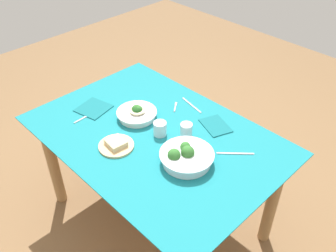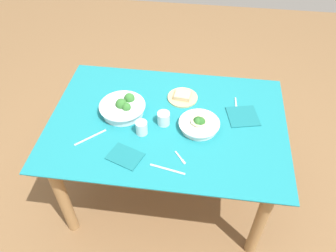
{
  "view_description": "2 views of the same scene",
  "coord_description": "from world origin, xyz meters",
  "px_view_note": "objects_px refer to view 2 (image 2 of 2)",
  "views": [
    {
      "loc": [
        -1.16,
        1.04,
        1.97
      ],
      "look_at": [
        -0.01,
        -0.09,
        0.72
      ],
      "focal_mm": 39.27,
      "sensor_mm": 36.0,
      "label": 1
    },
    {
      "loc": [
        0.19,
        -1.38,
        2.07
      ],
      "look_at": [
        0.01,
        -0.05,
        0.72
      ],
      "focal_mm": 35.96,
      "sensor_mm": 36.0,
      "label": 2
    }
  ],
  "objects_px": {
    "napkin_folded_lower": "(243,116)",
    "water_glass_side": "(142,128)",
    "bread_side_plate": "(183,97)",
    "napkin_folded_upper": "(125,156)",
    "fork_by_near_bowl": "(236,104)",
    "table_knife_right": "(167,169)",
    "broccoli_bowl_near": "(199,124)",
    "water_glass_center": "(164,118)",
    "fork_by_far_bowl": "(181,158)",
    "table_knife_left": "(91,137)",
    "broccoli_bowl_far": "(123,108)"
  },
  "relations": [
    {
      "from": "napkin_folded_lower",
      "to": "water_glass_side",
      "type": "bearing_deg",
      "value": -159.75
    },
    {
      "from": "bread_side_plate",
      "to": "water_glass_side",
      "type": "bearing_deg",
      "value": -121.0
    },
    {
      "from": "table_knife_right",
      "to": "napkin_folded_lower",
      "type": "relative_size",
      "value": 1.08
    },
    {
      "from": "broccoli_bowl_far",
      "to": "napkin_folded_upper",
      "type": "distance_m",
      "value": 0.35
    },
    {
      "from": "water_glass_side",
      "to": "table_knife_right",
      "type": "height_order",
      "value": "water_glass_side"
    },
    {
      "from": "fork_by_near_bowl",
      "to": "table_knife_right",
      "type": "bearing_deg",
      "value": -35.08
    },
    {
      "from": "water_glass_center",
      "to": "napkin_folded_lower",
      "type": "relative_size",
      "value": 0.46
    },
    {
      "from": "table_knife_left",
      "to": "table_knife_right",
      "type": "height_order",
      "value": "same"
    },
    {
      "from": "bread_side_plate",
      "to": "table_knife_right",
      "type": "relative_size",
      "value": 0.99
    },
    {
      "from": "bread_side_plate",
      "to": "table_knife_right",
      "type": "height_order",
      "value": "bread_side_plate"
    },
    {
      "from": "broccoli_bowl_far",
      "to": "napkin_folded_lower",
      "type": "bearing_deg",
      "value": 4.64
    },
    {
      "from": "napkin_folded_upper",
      "to": "napkin_folded_lower",
      "type": "distance_m",
      "value": 0.73
    },
    {
      "from": "napkin_folded_upper",
      "to": "fork_by_far_bowl",
      "type": "bearing_deg",
      "value": 5.2
    },
    {
      "from": "bread_side_plate",
      "to": "fork_by_near_bowl",
      "type": "xyz_separation_m",
      "value": [
        0.33,
        -0.01,
        -0.01
      ]
    },
    {
      "from": "table_knife_left",
      "to": "water_glass_center",
      "type": "bearing_deg",
      "value": 159.37
    },
    {
      "from": "broccoli_bowl_far",
      "to": "fork_by_far_bowl",
      "type": "height_order",
      "value": "broccoli_bowl_far"
    },
    {
      "from": "fork_by_near_bowl",
      "to": "napkin_folded_upper",
      "type": "bearing_deg",
      "value": -52.25
    },
    {
      "from": "fork_by_far_bowl",
      "to": "table_knife_right",
      "type": "height_order",
      "value": "same"
    },
    {
      "from": "table_knife_left",
      "to": "table_knife_right",
      "type": "xyz_separation_m",
      "value": [
        0.45,
        -0.16,
        0.0
      ]
    },
    {
      "from": "water_glass_center",
      "to": "fork_by_far_bowl",
      "type": "relative_size",
      "value": 0.96
    },
    {
      "from": "water_glass_center",
      "to": "napkin_folded_upper",
      "type": "xyz_separation_m",
      "value": [
        -0.17,
        -0.27,
        -0.04
      ]
    },
    {
      "from": "fork_by_far_bowl",
      "to": "napkin_folded_lower",
      "type": "bearing_deg",
      "value": 100.14
    },
    {
      "from": "broccoli_bowl_far",
      "to": "water_glass_side",
      "type": "bearing_deg",
      "value": -47.16
    },
    {
      "from": "water_glass_side",
      "to": "fork_by_far_bowl",
      "type": "xyz_separation_m",
      "value": [
        0.24,
        -0.16,
        -0.04
      ]
    },
    {
      "from": "fork_by_far_bowl",
      "to": "water_glass_side",
      "type": "bearing_deg",
      "value": -161.27
    },
    {
      "from": "bread_side_plate",
      "to": "napkin_folded_upper",
      "type": "bearing_deg",
      "value": -116.28
    },
    {
      "from": "fork_by_near_bowl",
      "to": "table_knife_left",
      "type": "xyz_separation_m",
      "value": [
        -0.8,
        -0.39,
        -0.0
      ]
    },
    {
      "from": "water_glass_side",
      "to": "table_knife_right",
      "type": "distance_m",
      "value": 0.3
    },
    {
      "from": "napkin_folded_upper",
      "to": "napkin_folded_lower",
      "type": "relative_size",
      "value": 1.0
    },
    {
      "from": "broccoli_bowl_near",
      "to": "napkin_folded_upper",
      "type": "height_order",
      "value": "broccoli_bowl_near"
    },
    {
      "from": "fork_by_far_bowl",
      "to": "fork_by_near_bowl",
      "type": "xyz_separation_m",
      "value": [
        0.29,
        0.47,
        -0.0
      ]
    },
    {
      "from": "table_knife_left",
      "to": "fork_by_near_bowl",
      "type": "bearing_deg",
      "value": 162.03
    },
    {
      "from": "water_glass_center",
      "to": "table_knife_left",
      "type": "bearing_deg",
      "value": -156.67
    },
    {
      "from": "bread_side_plate",
      "to": "water_glass_center",
      "type": "relative_size",
      "value": 2.36
    },
    {
      "from": "bread_side_plate",
      "to": "fork_by_far_bowl",
      "type": "height_order",
      "value": "bread_side_plate"
    },
    {
      "from": "broccoli_bowl_far",
      "to": "fork_by_far_bowl",
      "type": "bearing_deg",
      "value": -39.25
    },
    {
      "from": "fork_by_near_bowl",
      "to": "table_knife_right",
      "type": "relative_size",
      "value": 0.55
    },
    {
      "from": "fork_by_near_bowl",
      "to": "napkin_folded_lower",
      "type": "bearing_deg",
      "value": 17.34
    },
    {
      "from": "broccoli_bowl_far",
      "to": "table_knife_right",
      "type": "height_order",
      "value": "broccoli_bowl_far"
    },
    {
      "from": "broccoli_bowl_near",
      "to": "napkin_folded_upper",
      "type": "xyz_separation_m",
      "value": [
        -0.37,
        -0.26,
        -0.03
      ]
    },
    {
      "from": "table_knife_right",
      "to": "napkin_folded_lower",
      "type": "bearing_deg",
      "value": 60.39
    },
    {
      "from": "water_glass_center",
      "to": "fork_by_near_bowl",
      "type": "xyz_separation_m",
      "value": [
        0.42,
        0.22,
        -0.04
      ]
    },
    {
      "from": "fork_by_near_bowl",
      "to": "napkin_folded_lower",
      "type": "height_order",
      "value": "napkin_folded_lower"
    },
    {
      "from": "water_glass_side",
      "to": "napkin_folded_upper",
      "type": "distance_m",
      "value": 0.19
    },
    {
      "from": "table_knife_left",
      "to": "napkin_folded_lower",
      "type": "xyz_separation_m",
      "value": [
        0.84,
        0.28,
        0.0
      ]
    },
    {
      "from": "table_knife_right",
      "to": "table_knife_left",
      "type": "bearing_deg",
      "value": 171.85
    },
    {
      "from": "broccoli_bowl_near",
      "to": "table_knife_right",
      "type": "relative_size",
      "value": 1.23
    },
    {
      "from": "napkin_folded_lower",
      "to": "water_glass_center",
      "type": "bearing_deg",
      "value": -165.46
    },
    {
      "from": "broccoli_bowl_far",
      "to": "water_glass_side",
      "type": "height_order",
      "value": "broccoli_bowl_far"
    },
    {
      "from": "water_glass_center",
      "to": "napkin_folded_upper",
      "type": "bearing_deg",
      "value": -121.25
    }
  ]
}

